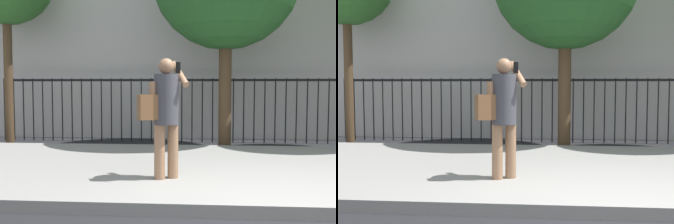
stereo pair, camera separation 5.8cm
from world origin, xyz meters
The scene contains 4 objects.
ground_plane centered at (0.00, 0.00, 0.00)m, with size 60.00×60.00×0.00m, color black.
sidewalk centered at (0.00, 2.20, 0.07)m, with size 28.00×4.40×0.15m, color gray.
iron_fence centered at (0.00, 5.90, 1.02)m, with size 12.03×0.04×1.60m.
pedestrian_on_phone centered at (-1.42, 1.21, 1.12)m, with size 0.72×0.58×1.66m.
Camera 1 is at (-0.91, -4.46, 1.47)m, focal length 44.47 mm.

